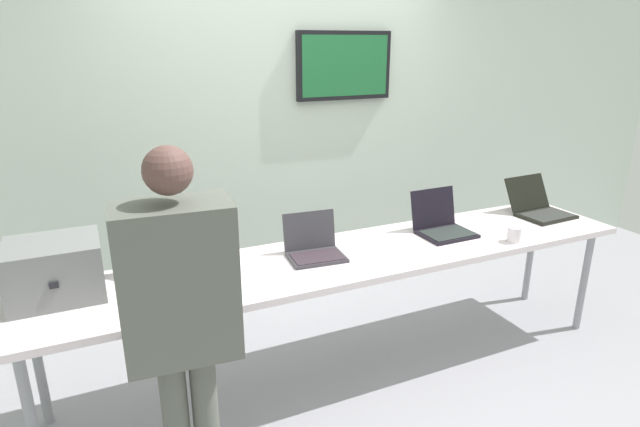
% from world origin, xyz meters
% --- Properties ---
extents(ground, '(8.00, 8.00, 0.04)m').
position_xyz_m(ground, '(0.00, 0.00, -0.02)').
color(ground, '#96949C').
extents(back_wall, '(8.00, 0.11, 2.79)m').
position_xyz_m(back_wall, '(0.01, 1.13, 1.40)').
color(back_wall, silver).
rests_on(back_wall, ground).
extents(workbench, '(3.68, 0.70, 0.80)m').
position_xyz_m(workbench, '(0.00, 0.00, 0.75)').
color(workbench, silver).
rests_on(workbench, ground).
extents(equipment_box, '(0.43, 0.38, 0.29)m').
position_xyz_m(equipment_box, '(-1.58, 0.13, 0.94)').
color(equipment_box, slate).
rests_on(equipment_box, workbench).
extents(laptop_station_0, '(0.37, 0.39, 0.25)m').
position_xyz_m(laptop_station_0, '(-1.11, 0.09, 0.85)').
color(laptop_station_0, black).
rests_on(laptop_station_0, workbench).
extents(laptop_station_1, '(0.34, 0.30, 0.24)m').
position_xyz_m(laptop_station_1, '(-0.22, 0.06, 0.85)').
color(laptop_station_1, '#38363C').
rests_on(laptop_station_1, workbench).
extents(laptop_station_2, '(0.34, 0.33, 0.27)m').
position_xyz_m(laptop_station_2, '(0.70, 0.07, 0.86)').
color(laptop_station_2, black).
rests_on(laptop_station_2, workbench).
extents(laptop_station_3, '(0.39, 0.40, 0.25)m').
position_xyz_m(laptop_station_3, '(1.57, 0.09, 0.86)').
color(laptop_station_3, black).
rests_on(laptop_station_3, workbench).
extents(person, '(0.46, 0.61, 1.65)m').
position_xyz_m(person, '(-1.10, -0.62, 1.00)').
color(person, '#585C54').
rests_on(person, ground).
extents(coffee_mug, '(0.09, 0.09, 0.10)m').
position_xyz_m(coffee_mug, '(1.02, -0.25, 0.85)').
color(coffee_mug, white).
rests_on(coffee_mug, workbench).
extents(paper_sheet, '(0.24, 0.32, 0.00)m').
position_xyz_m(paper_sheet, '(-0.78, -0.17, 0.80)').
color(paper_sheet, white).
rests_on(paper_sheet, workbench).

